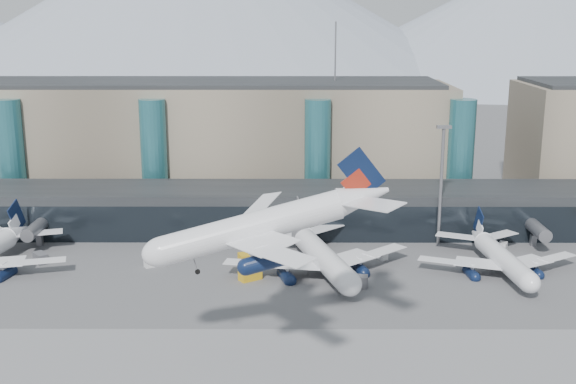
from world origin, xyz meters
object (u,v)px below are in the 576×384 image
at_px(veh_d, 503,247).
at_px(veh_h, 250,274).
at_px(lightmast_mid, 441,179).
at_px(veh_a, 152,262).
at_px(veh_c, 357,281).
at_px(veh_b, 244,258).
at_px(veh_f, 41,258).
at_px(jet_parked_mid, 318,246).
at_px(jet_parked_right, 498,250).
at_px(hero_jet, 276,215).
at_px(veh_g, 381,255).

distance_m(veh_d, veh_h, 54.39).
distance_m(lightmast_mid, veh_a, 61.80).
bearing_deg(veh_a, lightmast_mid, -16.06).
relative_size(veh_a, veh_c, 0.75).
distance_m(veh_b, veh_c, 25.04).
bearing_deg(veh_b, veh_f, 71.38).
xyz_separation_m(jet_parked_mid, veh_h, (-12.67, -5.88, -3.61)).
relative_size(jet_parked_mid, veh_d, 12.92).
bearing_deg(jet_parked_mid, veh_f, 70.76).
bearing_deg(veh_c, veh_d, 40.27).
bearing_deg(veh_c, veh_b, 155.43).
distance_m(jet_parked_right, veh_f, 89.44).
distance_m(hero_jet, veh_h, 38.44).
bearing_deg(jet_parked_mid, veh_h, 99.20).
distance_m(hero_jet, veh_b, 47.20).
bearing_deg(hero_jet, veh_a, 114.27).
relative_size(lightmast_mid, jet_parked_mid, 0.66).
xyz_separation_m(lightmast_mid, veh_h, (-39.08, -21.37, -13.30)).
bearing_deg(veh_g, jet_parked_right, 39.79).
bearing_deg(veh_g, veh_a, -118.95).
relative_size(jet_parked_mid, veh_c, 9.85).
bearing_deg(jet_parked_right, veh_g, 69.30).
height_order(veh_f, veh_g, veh_f).
distance_m(jet_parked_mid, veh_d, 40.73).
distance_m(veh_f, veh_g, 67.73).
bearing_deg(veh_h, lightmast_mid, -5.48).
bearing_deg(veh_d, veh_g, 126.86).
xyz_separation_m(veh_d, veh_g, (-25.95, -5.35, -0.08)).
bearing_deg(hero_jet, veh_h, 91.52).
height_order(veh_a, veh_b, veh_b).
bearing_deg(veh_g, veh_f, -122.55).
distance_m(veh_a, veh_c, 40.44).
distance_m(veh_a, veh_b, 17.92).
relative_size(veh_c, veh_f, 1.09).
distance_m(veh_a, veh_d, 71.85).
distance_m(jet_parked_mid, veh_h, 14.43).
bearing_deg(veh_a, jet_parked_mid, -32.01).
relative_size(hero_jet, veh_f, 9.92).
distance_m(jet_parked_mid, jet_parked_right, 34.66).
xyz_separation_m(lightmast_mid, veh_f, (-81.08, -12.11, -13.41)).
distance_m(veh_g, veh_h, 28.24).
xyz_separation_m(veh_c, veh_f, (-61.43, 12.87, -0.09)).
bearing_deg(jet_parked_right, jet_parked_mid, 84.57).
relative_size(jet_parked_mid, veh_g, 14.52).
bearing_deg(jet_parked_mid, veh_c, -160.29).
height_order(lightmast_mid, veh_d, lightmast_mid).
height_order(hero_jet, veh_f, hero_jet).
bearing_deg(veh_f, veh_d, -124.56).
distance_m(veh_d, veh_f, 93.96).
xyz_separation_m(jet_parked_right, veh_h, (-47.32, -5.70, -2.89)).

